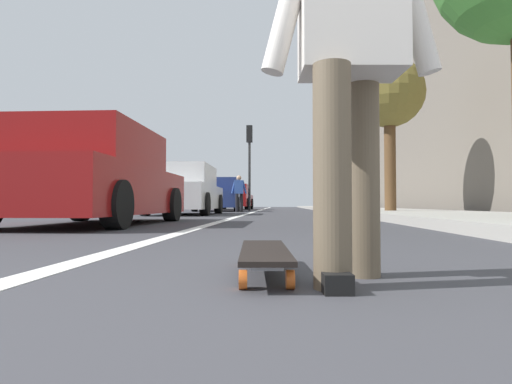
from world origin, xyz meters
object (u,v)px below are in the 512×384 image
object	(u,v)px
traffic_light	(249,152)
parked_car_near	(94,179)
skateboard	(264,254)
skater_person	(350,45)
street_tree_mid	(389,95)
pedestrian_distant	(239,191)
parked_car_mid	(186,191)
parked_car_end	(235,197)
parked_car_far	(219,196)

from	to	relation	value
traffic_light	parked_car_near	bearing A→B (deg)	174.28
skateboard	skater_person	xyz separation A→B (m)	(-0.15, -0.35, 0.84)
street_tree_mid	pedestrian_distant	size ratio (longest dim) A/B	2.95
parked_car_mid	traffic_light	size ratio (longest dim) A/B	1.11
parked_car_end	pedestrian_distant	xyz separation A→B (m)	(-8.40, -1.08, 0.12)
skateboard	pedestrian_distant	world-z (taller)	pedestrian_distant
street_tree_mid	parked_car_mid	bearing A→B (deg)	81.65
parked_car_mid	parked_car_far	world-z (taller)	parked_car_far
parked_car_near	traffic_light	distance (m)	13.96
skateboard	street_tree_mid	distance (m)	10.88
parked_car_far	parked_car_mid	bearing A→B (deg)	179.43
skater_person	traffic_light	bearing A→B (deg)	5.42
skateboard	parked_car_far	distance (m)	17.63
parked_car_near	pedestrian_distant	xyz separation A→B (m)	(10.66, -1.18, 0.15)
parked_car_near	skateboard	bearing A→B (deg)	-148.11
parked_car_mid	street_tree_mid	world-z (taller)	street_tree_mid
skateboard	parked_car_end	world-z (taller)	parked_car_end
skater_person	street_tree_mid	bearing A→B (deg)	-15.21
skateboard	parked_car_mid	world-z (taller)	parked_car_mid
traffic_light	parked_car_far	bearing A→B (deg)	119.87
skateboard	street_tree_mid	size ratio (longest dim) A/B	0.20
traffic_light	skateboard	bearing A→B (deg)	-175.61
parked_car_near	pedestrian_distant	bearing A→B (deg)	-6.31
traffic_light	parked_car_mid	bearing A→B (deg)	169.27
skateboard	parked_car_near	size ratio (longest dim) A/B	0.21
parked_car_far	street_tree_mid	world-z (taller)	street_tree_mid
parked_car_near	parked_car_mid	size ratio (longest dim) A/B	0.92
parked_car_mid	pedestrian_distant	bearing A→B (deg)	-15.57
street_tree_mid	skateboard	bearing A→B (deg)	162.74
skateboard	street_tree_mid	bearing A→B (deg)	-17.26
parked_car_mid	parked_car_far	bearing A→B (deg)	-0.57
parked_car_mid	parked_car_far	size ratio (longest dim) A/B	0.98
street_tree_mid	pedestrian_distant	distance (m)	7.41
skater_person	pedestrian_distant	distance (m)	15.38
skater_person	parked_car_mid	distance (m)	11.38
parked_car_end	street_tree_mid	size ratio (longest dim) A/B	1.03
skateboard	skater_person	world-z (taller)	skater_person
street_tree_mid	parked_car_near	bearing A→B (deg)	133.08
parked_car_far	street_tree_mid	bearing A→B (deg)	-142.16
skateboard	parked_car_near	bearing A→B (deg)	31.89
parked_car_far	skater_person	bearing A→B (deg)	-170.07
skateboard	parked_car_mid	distance (m)	11.16
parked_car_far	parked_car_end	size ratio (longest dim) A/B	1.03
skateboard	parked_car_far	size ratio (longest dim) A/B	0.18
parked_car_near	parked_car_far	size ratio (longest dim) A/B	0.90
skater_person	street_tree_mid	world-z (taller)	street_tree_mid
skateboard	street_tree_mid	world-z (taller)	street_tree_mid
pedestrian_distant	skateboard	bearing A→B (deg)	-173.99
skateboard	parked_car_near	world-z (taller)	parked_car_near
parked_car_mid	street_tree_mid	xyz separation A→B (m)	(-0.86, -5.88, 2.61)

